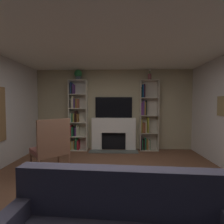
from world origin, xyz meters
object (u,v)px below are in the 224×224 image
object	(u,v)px
bookshelf_right	(147,118)
tv	(114,107)
fireplace	(114,133)
potted_plant	(78,75)
bookshelf_left	(77,117)
armchair	(51,147)
vase_with_flowers	(150,76)

from	to	relation	value
bookshelf_right	tv	bearing A→B (deg)	176.29
fireplace	potted_plant	world-z (taller)	potted_plant
bookshelf_left	potted_plant	distance (m)	1.34
bookshelf_left	armchair	world-z (taller)	bookshelf_left
tv	bookshelf_left	bearing A→B (deg)	-175.42
potted_plant	armchair	xyz separation A→B (m)	(-0.12, -1.88, -1.78)
tv	bookshelf_right	world-z (taller)	bookshelf_right
fireplace	armchair	size ratio (longest dim) A/B	1.27
potted_plant	vase_with_flowers	world-z (taller)	vase_with_flowers
vase_with_flowers	armchair	distance (m)	3.45
fireplace	tv	bearing A→B (deg)	90.00
fireplace	bookshelf_left	distance (m)	1.27
fireplace	vase_with_flowers	world-z (taller)	vase_with_flowers
fireplace	potted_plant	bearing A→B (deg)	-178.21
fireplace	vase_with_flowers	bearing A→B (deg)	-1.82
fireplace	vase_with_flowers	size ratio (longest dim) A/B	4.45
potted_plant	armchair	size ratio (longest dim) A/B	0.28
armchair	vase_with_flowers	bearing A→B (deg)	39.02
tv	bookshelf_right	bearing A→B (deg)	-3.71
vase_with_flowers	potted_plant	bearing A→B (deg)	179.99
fireplace	armchair	xyz separation A→B (m)	(-1.22, -1.92, 0.05)
tv	potted_plant	size ratio (longest dim) A/B	3.55
tv	armchair	distance (m)	2.46
fireplace	potted_plant	distance (m)	2.13
bookshelf_right	potted_plant	bearing A→B (deg)	-178.59
potted_plant	bookshelf_right	bearing A→B (deg)	1.41
tv	bookshelf_right	size ratio (longest dim) A/B	0.53
vase_with_flowers	armchair	bearing A→B (deg)	-140.98
tv	bookshelf_right	xyz separation A→B (m)	(1.04, -0.07, -0.34)
potted_plant	vase_with_flowers	distance (m)	2.21
tv	armchair	bearing A→B (deg)	-121.34
tv	bookshelf_left	size ratio (longest dim) A/B	0.53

